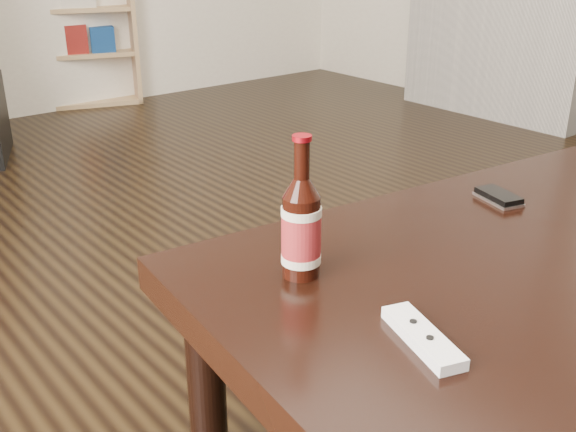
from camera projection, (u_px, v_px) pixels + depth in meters
floor at (362, 312)px, 2.07m from camera, size 5.00×6.00×0.01m
bookshelf at (78, 4)px, 4.31m from camera, size 0.72×0.49×1.23m
coffee_table at (532, 280)px, 1.34m from camera, size 1.41×0.92×0.50m
beer_bottle at (301, 228)px, 1.18m from camera, size 0.08×0.08×0.26m
phone at (498, 197)px, 1.55m from camera, size 0.09×0.12×0.02m
remote at (423, 337)px, 1.01m from camera, size 0.10×0.18×0.02m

